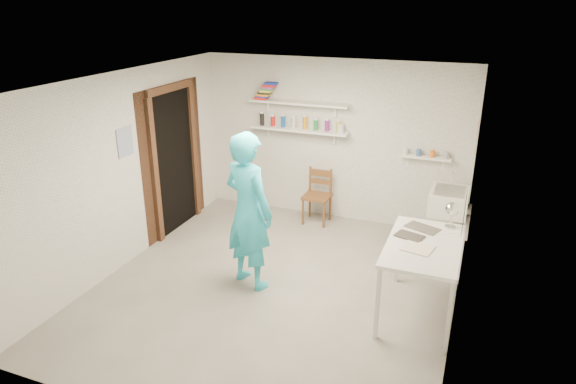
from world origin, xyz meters
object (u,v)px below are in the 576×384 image
(work_table, at_px, (421,279))
(wooden_chair, at_px, (317,196))
(belfast_sink, at_px, (449,201))
(wall_clock, at_px, (249,179))
(man, at_px, (248,211))
(desk_lamp, at_px, (452,209))

(work_table, bearing_deg, wooden_chair, 133.28)
(belfast_sink, height_order, wall_clock, wall_clock)
(man, height_order, wall_clock, man)
(belfast_sink, xyz_separation_m, work_table, (-0.11, -1.65, -0.28))
(wooden_chair, distance_m, work_table, 2.58)
(wooden_chair, xyz_separation_m, work_table, (1.77, -1.88, 0.00))
(belfast_sink, height_order, desk_lamp, desk_lamp)
(wooden_chair, bearing_deg, belfast_sink, -6.33)
(wall_clock, bearing_deg, man, -46.48)
(work_table, distance_m, desk_lamp, 0.84)
(work_table, bearing_deg, belfast_sink, 86.20)
(man, bearing_deg, wall_clock, -46.48)
(wall_clock, bearing_deg, wooden_chair, 103.08)
(wooden_chair, bearing_deg, man, -94.93)
(man, distance_m, desk_lamp, 2.24)
(wall_clock, distance_m, work_table, 2.20)
(work_table, xyz_separation_m, desk_lamp, (0.21, 0.50, 0.64))
(work_table, bearing_deg, desk_lamp, 67.58)
(man, distance_m, work_table, 2.02)
(wooden_chair, distance_m, desk_lamp, 2.49)
(belfast_sink, height_order, man, man)
(belfast_sink, bearing_deg, work_table, -93.80)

